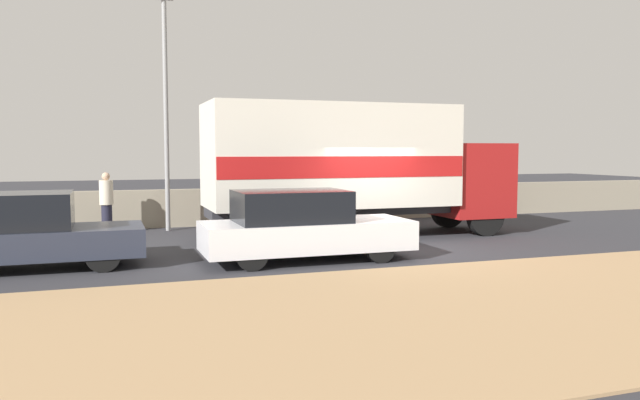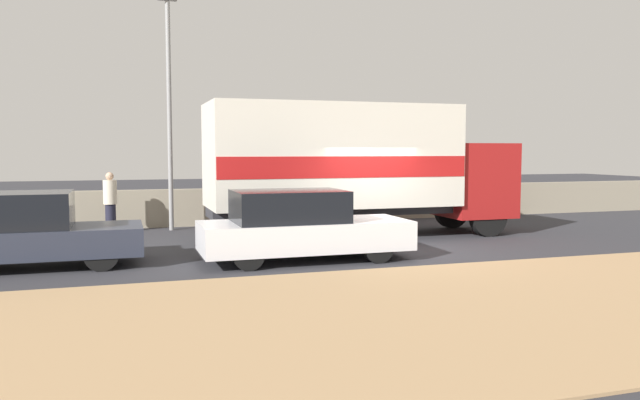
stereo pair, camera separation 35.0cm
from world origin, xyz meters
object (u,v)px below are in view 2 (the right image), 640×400
car_sedan_second (25,231)px  car_hatchback (300,226)px  box_truck (352,164)px  street_lamp (169,95)px  pedestrian (110,202)px

car_sedan_second → car_hatchback: bearing=-8.7°
car_hatchback → car_sedan_second: size_ratio=1.05×
car_hatchback → box_truck: bearing=52.7°
street_lamp → car_hatchback: (2.29, -6.29, -3.32)m
car_hatchback → pedestrian: 7.38m
street_lamp → box_truck: (4.71, -3.10, -2.04)m
box_truck → car_sedan_second: 8.47m
box_truck → pedestrian: bearing=155.2°
street_lamp → car_hatchback: bearing=-70.0°
pedestrian → street_lamp: bearing=3.5°
box_truck → car_hatchback: bearing=-127.3°
pedestrian → car_hatchback: bearing=-56.8°
street_lamp → pedestrian: street_lamp is taller
street_lamp → car_sedan_second: street_lamp is taller
box_truck → car_sedan_second: size_ratio=1.98×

